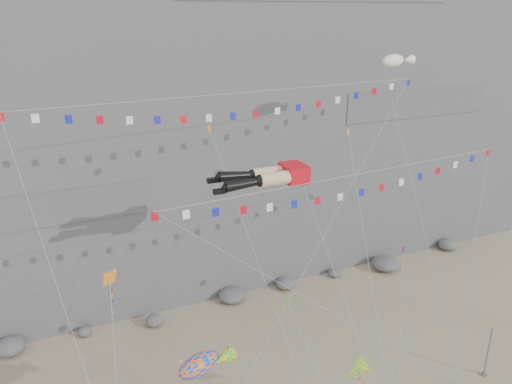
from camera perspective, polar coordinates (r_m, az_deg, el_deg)
cliff at (r=57.38m, az=-8.96°, el=17.57°), size 80.00×28.00×50.00m
talus_boulders at (r=50.62m, az=-2.81°, el=-11.74°), size 60.00×3.00×1.20m
anchor_pole_right at (r=44.65m, az=24.98°, el=-16.25°), size 0.12×0.12×4.35m
legs_kite at (r=33.80m, az=1.51°, el=1.78°), size 7.37×15.41×21.90m
flag_banner_upper at (r=37.15m, az=-1.37°, el=11.26°), size 32.24×16.55×28.99m
flag_banner_lower at (r=35.80m, az=10.97°, el=1.88°), size 28.72×6.62×18.90m
harlequin_kite at (r=30.72m, az=-16.38°, el=-9.46°), size 2.34×7.56×14.17m
fish_windsock at (r=30.16m, az=-6.54°, el=-19.05°), size 8.82×4.84×11.19m
delta_kite at (r=34.77m, az=11.91°, el=-19.21°), size 2.66×6.41×8.33m
blimp_windsock at (r=41.90m, az=15.42°, el=14.18°), size 3.81×11.94×25.85m
small_kite_a at (r=34.84m, az=-4.97°, el=6.09°), size 3.37×15.18×24.44m
small_kite_b at (r=39.65m, az=16.51°, el=-6.66°), size 6.21×8.25×13.86m
small_kite_c at (r=32.28m, az=3.69°, el=-12.56°), size 2.51×9.31×13.29m
small_kite_d at (r=39.27m, az=10.62°, el=5.96°), size 6.11×16.76×24.99m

